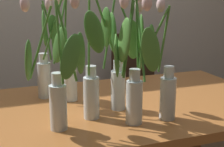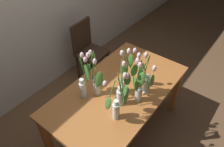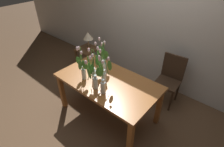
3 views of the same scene
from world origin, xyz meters
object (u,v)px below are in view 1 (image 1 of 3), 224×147
Objects in this scene: dining_table at (115,122)px; tulip_vase_2 at (161,79)px; tulip_vase_5 at (63,58)px; tulip_vase_6 at (95,73)px; tulip_vase_1 at (120,68)px; tulip_vase_3 at (49,64)px; tulip_vase_0 at (133,69)px; tulip_vase_4 at (58,80)px; dining_chair at (139,83)px.

dining_table is 0.38m from tulip_vase_2.
tulip_vase_5 is 1.00× the size of tulip_vase_6.
tulip_vase_1 is 0.40m from tulip_vase_3.
tulip_vase_4 is at bearing 171.81° from tulip_vase_0.
tulip_vase_3 is 0.38m from tulip_vase_6.
tulip_vase_2 is 0.43m from tulip_vase_4.
dining_chair is (0.82, 0.88, -0.43)m from tulip_vase_5.
tulip_vase_1 is 0.20m from tulip_vase_2.
tulip_vase_0 is 0.43m from tulip_vase_5.
tulip_vase_0 is at bearing -61.75° from tulip_vase_3.
tulip_vase_3 is 1.24m from dining_chair.
tulip_vase_3 is 0.11m from tulip_vase_5.
tulip_vase_2 is at bearing -111.08° from dining_chair.
tulip_vase_4 is (-0.31, -0.14, 0.01)m from tulip_vase_1.
dining_chair is (0.62, 1.27, -0.45)m from tulip_vase_0.
tulip_vase_0 is at bearing -45.72° from tulip_vase_6.
dining_table is 0.44m from tulip_vase_3.
tulip_vase_4 is (-0.29, 0.04, -0.03)m from tulip_vase_0.
tulip_vase_6 is at bearing -122.76° from dining_chair.
tulip_vase_3 is at bearing 142.42° from dining_table.
tulip_vase_4 reaches higher than tulip_vase_3.
tulip_vase_3 reaches higher than dining_table.
dining_chair is at bearing 47.17° from tulip_vase_5.
tulip_vase_3 is 0.90× the size of tulip_vase_5.
dining_chair is at bearing 42.35° from tulip_vase_3.
tulip_vase_1 reaches higher than tulip_vase_4.
tulip_vase_6 is 0.63× the size of dining_chair.
dining_table is 1.18m from dining_chair.
tulip_vase_5 reaches higher than dining_table.
dining_table is 3.15× the size of tulip_vase_2.
dining_chair is (0.48, 1.25, -0.39)m from tulip_vase_2.
dining_table is 2.76× the size of tulip_vase_5.
dining_chair is (0.60, 1.09, -0.41)m from tulip_vase_1.
tulip_vase_5 reaches higher than tulip_vase_2.
tulip_vase_1 reaches higher than tulip_vase_5.
dining_table is 0.48m from tulip_vase_4.
tulip_vase_0 reaches higher than tulip_vase_3.
tulip_vase_1 reaches higher than dining_table.
tulip_vase_2 is at bearing -54.02° from tulip_vase_1.
tulip_vase_5 is 0.28m from tulip_vase_6.
dining_chair reaches higher than dining_table.
tulip_vase_6 is (-0.12, 0.12, -0.03)m from tulip_vase_0.
tulip_vase_5 is at bearing 106.67° from tulip_vase_6.
dining_chair is at bearing 59.37° from dining_table.
tulip_vase_2 is 0.60m from tulip_vase_3.
tulip_vase_2 is (0.12, -0.16, -0.02)m from tulip_vase_1.
tulip_vase_6 is at bearing 158.06° from tulip_vase_2.
tulip_vase_2 is 0.87× the size of tulip_vase_4.
tulip_vase_4 reaches higher than tulip_vase_2.
dining_chair is (0.74, 1.15, -0.41)m from tulip_vase_6.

